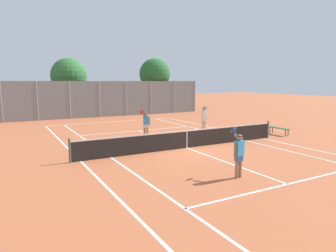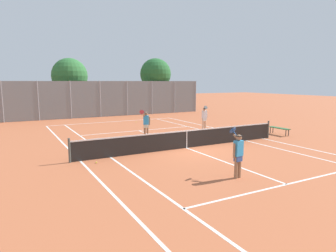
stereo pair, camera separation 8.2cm
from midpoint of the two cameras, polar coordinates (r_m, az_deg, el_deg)
name	(u,v)px [view 1 (the left image)]	position (r m, az deg, el deg)	size (l,w,h in m)	color
ground_plane	(187,148)	(15.82, 3.44, -4.21)	(120.00, 120.00, 0.00)	#B25B38
court_line_markings	(187,148)	(15.82, 3.44, -4.20)	(11.10, 23.90, 0.01)	silver
tennis_net	(187,139)	(15.72, 3.45, -2.40)	(12.00, 0.10, 1.07)	#474C47
player_near_side	(239,153)	(11.11, 13.11, -4.99)	(0.60, 0.79, 1.77)	#936B4C
player_far_left	(146,123)	(18.62, -4.36, 0.60)	(0.85, 0.68, 1.77)	#936B4C
player_far_right	(204,117)	(21.98, 6.78, 1.78)	(0.66, 0.73, 1.77)	#D8A884
loose_tennis_ball_1	(97,163)	(13.26, -13.60, -6.79)	(0.07, 0.07, 0.07)	#D1DB33
loose_tennis_ball_2	(199,134)	(19.83, 5.88, -1.55)	(0.07, 0.07, 0.07)	#D1DB33
loose_tennis_ball_3	(136,122)	(25.72, -6.28, 0.75)	(0.07, 0.07, 0.07)	#D1DB33
courtside_bench	(279,128)	(20.99, 20.27, -0.44)	(0.36, 1.50, 0.47)	#2D6638
back_fence	(99,99)	(30.14, -13.00, 5.03)	(22.53, 0.08, 3.53)	gray
tree_behind_left	(70,77)	(32.31, -18.23, 8.84)	(3.57, 3.57, 5.81)	brown
tree_behind_right	(154,75)	(34.19, -2.77, 9.68)	(3.48, 3.48, 6.05)	brown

